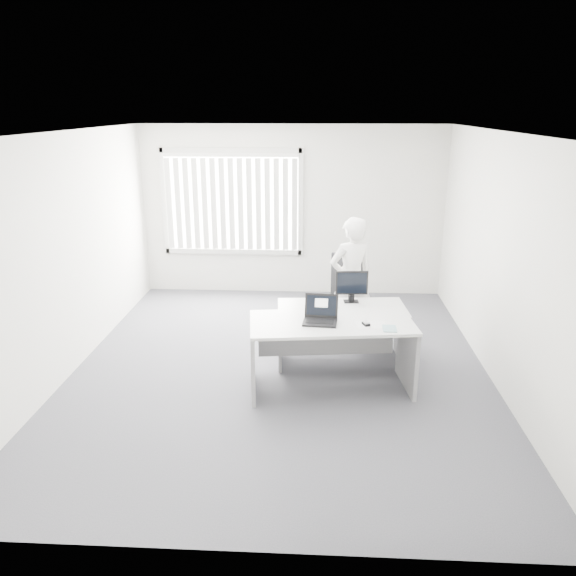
# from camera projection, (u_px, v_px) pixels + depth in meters

# --- Properties ---
(ground) EXTENTS (6.00, 6.00, 0.00)m
(ground) POSITION_uv_depth(u_px,v_px,m) (280.00, 368.00, 6.89)
(ground) COLOR #595A62
(ground) RESTS_ON ground
(wall_back) EXTENTS (5.00, 0.02, 2.80)m
(wall_back) POSITION_uv_depth(u_px,v_px,m) (292.00, 211.00, 9.31)
(wall_back) COLOR silver
(wall_back) RESTS_ON ground
(wall_front) EXTENTS (5.00, 0.02, 2.80)m
(wall_front) POSITION_uv_depth(u_px,v_px,m) (248.00, 377.00, 3.61)
(wall_front) COLOR silver
(wall_front) RESTS_ON ground
(wall_left) EXTENTS (0.02, 6.00, 2.80)m
(wall_left) POSITION_uv_depth(u_px,v_px,m) (68.00, 255.00, 6.59)
(wall_left) COLOR silver
(wall_left) RESTS_ON ground
(wall_right) EXTENTS (0.02, 6.00, 2.80)m
(wall_right) POSITION_uv_depth(u_px,v_px,m) (501.00, 261.00, 6.33)
(wall_right) COLOR silver
(wall_right) RESTS_ON ground
(ceiling) EXTENTS (5.00, 6.00, 0.02)m
(ceiling) POSITION_uv_depth(u_px,v_px,m) (279.00, 132.00, 6.03)
(ceiling) COLOR white
(ceiling) RESTS_ON wall_back
(window) EXTENTS (2.32, 0.06, 1.76)m
(window) POSITION_uv_depth(u_px,v_px,m) (232.00, 202.00, 9.28)
(window) COLOR beige
(window) RESTS_ON wall_back
(blinds) EXTENTS (2.20, 0.10, 1.50)m
(blinds) POSITION_uv_depth(u_px,v_px,m) (231.00, 205.00, 9.23)
(blinds) COLOR silver
(blinds) RESTS_ON wall_back
(desk_near) EXTENTS (1.88, 1.05, 0.82)m
(desk_near) POSITION_uv_depth(u_px,v_px,m) (331.00, 340.00, 6.22)
(desk_near) COLOR silver
(desk_near) RESTS_ON ground
(desk_far) EXTENTS (1.62, 0.85, 0.71)m
(desk_far) POSITION_uv_depth(u_px,v_px,m) (341.00, 322.00, 6.94)
(desk_far) COLOR silver
(desk_far) RESTS_ON ground
(office_chair) EXTENTS (0.70, 0.70, 1.13)m
(office_chair) POSITION_uv_depth(u_px,v_px,m) (346.00, 311.00, 7.80)
(office_chair) COLOR black
(office_chair) RESTS_ON ground
(person) EXTENTS (0.74, 0.63, 1.71)m
(person) POSITION_uv_depth(u_px,v_px,m) (351.00, 280.00, 7.48)
(person) COLOR white
(person) RESTS_ON ground
(laptop) EXTENTS (0.39, 0.36, 0.28)m
(laptop) POSITION_uv_depth(u_px,v_px,m) (320.00, 311.00, 6.05)
(laptop) COLOR black
(laptop) RESTS_ON desk_near
(paper_sheet) EXTENTS (0.35, 0.26, 0.00)m
(paper_sheet) POSITION_uv_depth(u_px,v_px,m) (372.00, 324.00, 6.06)
(paper_sheet) COLOR silver
(paper_sheet) RESTS_ON desk_near
(mouse) EXTENTS (0.09, 0.11, 0.04)m
(mouse) POSITION_uv_depth(u_px,v_px,m) (366.00, 323.00, 6.04)
(mouse) COLOR silver
(mouse) RESTS_ON paper_sheet
(booklet) EXTENTS (0.15, 0.20, 0.01)m
(booklet) POSITION_uv_depth(u_px,v_px,m) (390.00, 329.00, 5.94)
(booklet) COLOR silver
(booklet) RESTS_ON desk_near
(keyboard) EXTENTS (0.51, 0.19, 0.02)m
(keyboard) POSITION_uv_depth(u_px,v_px,m) (355.00, 312.00, 6.70)
(keyboard) COLOR black
(keyboard) RESTS_ON desk_far
(monitor) EXTENTS (0.41, 0.15, 0.40)m
(monitor) POSITION_uv_depth(u_px,v_px,m) (352.00, 287.00, 7.01)
(monitor) COLOR black
(monitor) RESTS_ON desk_far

